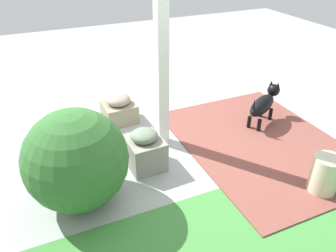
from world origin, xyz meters
name	(u,v)px	position (x,y,z in m)	size (l,w,h in m)	color
ground_plane	(183,138)	(0.00, 0.00, 0.00)	(12.00, 12.00, 0.00)	#9EA29D
brick_path	(261,143)	(-0.82, 0.49, 0.01)	(1.80, 2.40, 0.02)	brown
porch_pillar	(161,44)	(0.27, -0.05, 1.23)	(0.13, 0.13, 2.47)	white
stone_planter_nearest	(119,109)	(0.61, -0.75, 0.18)	(0.44, 0.43, 0.39)	gray
stone_planter_mid	(145,150)	(0.64, 0.34, 0.21)	(0.39, 0.43, 0.46)	gray
round_shrub	(76,160)	(1.39, 0.59, 0.48)	(0.96, 0.96, 0.96)	#31682E
terracotta_pot_broad	(82,134)	(1.19, -0.30, 0.19)	(0.28, 0.28, 0.34)	#B1633A
dog	(264,103)	(-1.14, 0.08, 0.29)	(0.70, 0.48, 0.51)	black
ceramic_urn	(325,175)	(-0.83, 1.44, 0.20)	(0.27, 0.27, 0.41)	beige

